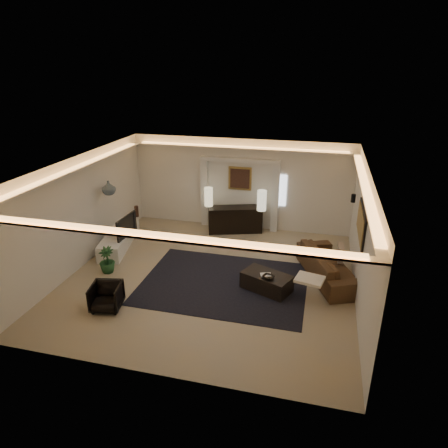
% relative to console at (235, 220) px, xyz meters
% --- Properties ---
extents(floor, '(7.00, 7.00, 0.00)m').
position_rel_console_xyz_m(floor, '(0.05, -3.05, -0.40)').
color(floor, gray).
rests_on(floor, ground).
extents(ceiling, '(7.00, 7.00, 0.00)m').
position_rel_console_xyz_m(ceiling, '(0.05, -3.05, 2.50)').
color(ceiling, white).
rests_on(ceiling, ground).
extents(wall_back, '(7.00, 0.00, 7.00)m').
position_rel_console_xyz_m(wall_back, '(0.05, 0.45, 1.05)').
color(wall_back, white).
rests_on(wall_back, ground).
extents(wall_front, '(7.00, 0.00, 7.00)m').
position_rel_console_xyz_m(wall_front, '(0.05, -6.55, 1.05)').
color(wall_front, white).
rests_on(wall_front, ground).
extents(wall_left, '(0.00, 7.00, 7.00)m').
position_rel_console_xyz_m(wall_left, '(-3.45, -3.05, 1.05)').
color(wall_left, white).
rests_on(wall_left, ground).
extents(wall_right, '(0.00, 7.00, 7.00)m').
position_rel_console_xyz_m(wall_right, '(3.55, -3.05, 1.05)').
color(wall_right, white).
rests_on(wall_right, ground).
extents(cove_soffit, '(7.00, 7.00, 0.04)m').
position_rel_console_xyz_m(cove_soffit, '(0.05, -3.05, 2.22)').
color(cove_soffit, silver).
rests_on(cove_soffit, ceiling).
extents(daylight_slit, '(0.25, 0.03, 1.00)m').
position_rel_console_xyz_m(daylight_slit, '(1.40, 0.43, 0.95)').
color(daylight_slit, white).
rests_on(daylight_slit, wall_back).
extents(area_rug, '(4.00, 3.00, 0.01)m').
position_rel_console_xyz_m(area_rug, '(0.45, -3.25, -0.39)').
color(area_rug, black).
rests_on(area_rug, ground).
extents(pilaster_left, '(0.22, 0.20, 2.20)m').
position_rel_console_xyz_m(pilaster_left, '(-1.10, 0.35, 0.70)').
color(pilaster_left, silver).
rests_on(pilaster_left, ground).
extents(pilaster_right, '(0.22, 0.20, 2.20)m').
position_rel_console_xyz_m(pilaster_right, '(1.20, 0.35, 0.70)').
color(pilaster_right, silver).
rests_on(pilaster_right, ground).
extents(alcove_header, '(2.52, 0.20, 0.12)m').
position_rel_console_xyz_m(alcove_header, '(0.05, 0.35, 1.85)').
color(alcove_header, silver).
rests_on(alcove_header, wall_back).
extents(painting_frame, '(0.74, 0.04, 0.74)m').
position_rel_console_xyz_m(painting_frame, '(0.05, 0.42, 1.25)').
color(painting_frame, tan).
rests_on(painting_frame, wall_back).
extents(painting_canvas, '(0.62, 0.02, 0.62)m').
position_rel_console_xyz_m(painting_canvas, '(0.05, 0.39, 1.25)').
color(painting_canvas, '#4C2D1E').
rests_on(painting_canvas, wall_back).
extents(art_panel_frame, '(0.04, 1.64, 0.74)m').
position_rel_console_xyz_m(art_panel_frame, '(3.52, -2.75, 1.30)').
color(art_panel_frame, black).
rests_on(art_panel_frame, wall_right).
extents(art_panel_gold, '(0.02, 1.50, 0.62)m').
position_rel_console_xyz_m(art_panel_gold, '(3.50, -2.75, 1.30)').
color(art_panel_gold, tan).
rests_on(art_panel_gold, wall_right).
extents(wall_sconce, '(0.12, 0.12, 0.22)m').
position_rel_console_xyz_m(wall_sconce, '(3.43, -0.85, 1.28)').
color(wall_sconce, black).
rests_on(wall_sconce, wall_right).
extents(wall_niche, '(0.10, 0.55, 0.04)m').
position_rel_console_xyz_m(wall_niche, '(-3.39, -1.65, 1.25)').
color(wall_niche, silver).
rests_on(wall_niche, wall_left).
extents(console, '(1.77, 1.03, 0.85)m').
position_rel_console_xyz_m(console, '(0.00, 0.00, 0.00)').
color(console, black).
rests_on(console, ground).
extents(lamp_left, '(0.33, 0.33, 0.60)m').
position_rel_console_xyz_m(lamp_left, '(-0.85, -0.07, 0.69)').
color(lamp_left, '#FCECB3').
rests_on(lamp_left, console).
extents(lamp_right, '(0.35, 0.35, 0.63)m').
position_rel_console_xyz_m(lamp_right, '(0.85, -0.07, 0.69)').
color(lamp_right, '#F1EBC9').
rests_on(lamp_right, console).
extents(media_ledge, '(1.13, 2.53, 0.46)m').
position_rel_console_xyz_m(media_ledge, '(-3.10, -1.86, -0.18)').
color(media_ledge, white).
rests_on(media_ledge, ground).
extents(tv, '(1.05, 0.18, 0.60)m').
position_rel_console_xyz_m(tv, '(-2.79, -2.10, 0.35)').
color(tv, black).
rests_on(tv, media_ledge).
extents(figurine, '(0.17, 0.17, 0.35)m').
position_rel_console_xyz_m(figurine, '(-3.10, -0.63, 0.24)').
color(figurine, '#42291E').
rests_on(figurine, media_ledge).
extents(ginger_jar, '(0.44, 0.44, 0.39)m').
position_rel_console_xyz_m(ginger_jar, '(-3.10, -2.13, 1.46)').
color(ginger_jar, '#39444F').
rests_on(ginger_jar, wall_niche).
extents(plant, '(0.42, 0.42, 0.70)m').
position_rel_console_xyz_m(plant, '(-2.61, -3.43, -0.05)').
color(plant, '#204D24').
rests_on(plant, ground).
extents(sofa, '(2.56, 1.80, 0.70)m').
position_rel_console_xyz_m(sofa, '(2.95, -2.33, -0.05)').
color(sofa, black).
rests_on(sofa, ground).
extents(throw_blanket, '(0.71, 0.62, 0.07)m').
position_rel_console_xyz_m(throw_blanket, '(2.51, -3.51, 0.15)').
color(throw_blanket, beige).
rests_on(throw_blanket, sofa).
extents(throw_pillow, '(0.15, 0.43, 0.42)m').
position_rel_console_xyz_m(throw_pillow, '(3.20, -1.97, 0.15)').
color(throw_pillow, tan).
rests_on(throw_pillow, sofa).
extents(coffee_table, '(1.30, 1.02, 0.43)m').
position_rel_console_xyz_m(coffee_table, '(1.51, -3.28, -0.20)').
color(coffee_table, black).
rests_on(coffee_table, ground).
extents(bowl, '(0.33, 0.33, 0.07)m').
position_rel_console_xyz_m(bowl, '(1.57, -3.46, 0.04)').
color(bowl, black).
rests_on(bowl, coffee_table).
extents(magazine, '(0.29, 0.25, 0.03)m').
position_rel_console_xyz_m(magazine, '(1.50, -3.35, 0.02)').
color(magazine, white).
rests_on(magazine, coffee_table).
extents(armchair, '(0.76, 0.77, 0.60)m').
position_rel_console_xyz_m(armchair, '(-1.79, -4.92, -0.10)').
color(armchair, black).
rests_on(armchair, ground).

